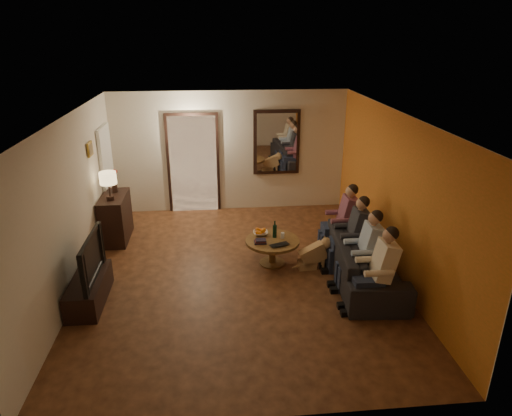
{
  "coord_description": "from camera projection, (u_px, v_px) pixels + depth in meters",
  "views": [
    {
      "loc": [
        -0.36,
        -6.58,
        3.77
      ],
      "look_at": [
        0.3,
        0.3,
        1.05
      ],
      "focal_mm": 32.0,
      "sensor_mm": 36.0,
      "label": 1
    }
  ],
  "objects": [
    {
      "name": "dog",
      "position": [
        313.0,
        253.0,
        7.62
      ],
      "size": [
        0.58,
        0.28,
        0.56
      ],
      "primitive_type": null,
      "rotation": [
        0.0,
        0.0,
        0.08
      ],
      "color": "#A57B4C",
      "rests_on": "floor"
    },
    {
      "name": "orange_accent",
      "position": [
        394.0,
        195.0,
        7.26
      ],
      "size": [
        0.01,
        6.0,
        2.6
      ],
      "primitive_type": "cube",
      "color": "#BA711F",
      "rests_on": "right_wall"
    },
    {
      "name": "back_wall",
      "position": [
        230.0,
        152.0,
        9.82
      ],
      "size": [
        5.0,
        0.02,
        2.6
      ],
      "primitive_type": "cube",
      "color": "beige",
      "rests_on": "floor"
    },
    {
      "name": "flower_vase",
      "position": [
        114.0,
        181.0,
        8.59
      ],
      "size": [
        0.14,
        0.14,
        0.44
      ],
      "primitive_type": null,
      "color": "#AF1A12",
      "rests_on": "dresser"
    },
    {
      "name": "mirror_frame",
      "position": [
        277.0,
        142.0,
        9.79
      ],
      "size": [
        1.0,
        0.05,
        1.4
      ],
      "primitive_type": "cube",
      "color": "black",
      "rests_on": "back_wall"
    },
    {
      "name": "framed_art",
      "position": [
        90.0,
        149.0,
        7.82
      ],
      "size": [
        0.03,
        0.28,
        0.24
      ],
      "primitive_type": "cube",
      "color": "#B28C33",
      "rests_on": "left_wall"
    },
    {
      "name": "right_wall",
      "position": [
        395.0,
        195.0,
        7.26
      ],
      "size": [
        0.02,
        6.0,
        2.6
      ],
      "primitive_type": "cube",
      "color": "beige",
      "rests_on": "floor"
    },
    {
      "name": "person_c",
      "position": [
        354.0,
        237.0,
        7.46
      ],
      "size": [
        0.6,
        0.4,
        1.2
      ],
      "primitive_type": null,
      "color": "tan",
      "rests_on": "sofa"
    },
    {
      "name": "door_trim",
      "position": [
        193.0,
        165.0,
        9.81
      ],
      "size": [
        1.12,
        0.04,
        2.22
      ],
      "primitive_type": "cube",
      "color": "black",
      "rests_on": "floor"
    },
    {
      "name": "wine_glass",
      "position": [
        283.0,
        235.0,
        7.75
      ],
      "size": [
        0.06,
        0.06,
        0.1
      ],
      "primitive_type": "cylinder",
      "color": "silver",
      "rests_on": "coffee_table"
    },
    {
      "name": "art_canvas",
      "position": [
        91.0,
        149.0,
        7.82
      ],
      "size": [
        0.01,
        0.22,
        0.18
      ],
      "primitive_type": "cube",
      "color": "brown",
      "rests_on": "left_wall"
    },
    {
      "name": "book_stack",
      "position": [
        260.0,
        241.0,
        7.58
      ],
      "size": [
        0.2,
        0.15,
        0.07
      ],
      "primitive_type": null,
      "color": "black",
      "rests_on": "coffee_table"
    },
    {
      "name": "front_wall",
      "position": [
        258.0,
        313.0,
        4.26
      ],
      "size": [
        5.0,
        0.02,
        2.6
      ],
      "primitive_type": "cube",
      "color": "beige",
      "rests_on": "floor"
    },
    {
      "name": "laptop",
      "position": [
        281.0,
        246.0,
        7.45
      ],
      "size": [
        0.38,
        0.32,
        0.03
      ],
      "primitive_type": "imported",
      "rotation": [
        0.0,
        0.0,
        0.37
      ],
      "color": "black",
      "rests_on": "coffee_table"
    },
    {
      "name": "coffee_table",
      "position": [
        272.0,
        252.0,
        7.79
      ],
      "size": [
        1.11,
        1.11,
        0.45
      ],
      "primitive_type": "cylinder",
      "rotation": [
        0.0,
        0.0,
        -0.24
      ],
      "color": "brown",
      "rests_on": "floor"
    },
    {
      "name": "bowl",
      "position": [
        261.0,
        233.0,
        7.88
      ],
      "size": [
        0.26,
        0.26,
        0.06
      ],
      "primitive_type": "imported",
      "color": "white",
      "rests_on": "coffee_table"
    },
    {
      "name": "tv",
      "position": [
        84.0,
        258.0,
        6.5
      ],
      "size": [
        1.14,
        0.15,
        0.66
      ],
      "primitive_type": "imported",
      "rotation": [
        0.0,
        0.0,
        1.57
      ],
      "color": "black",
      "rests_on": "tv_stand"
    },
    {
      "name": "kitchen_doorway",
      "position": [
        193.0,
        164.0,
        9.82
      ],
      "size": [
        1.0,
        0.06,
        2.1
      ],
      "primitive_type": "cube",
      "color": "#FFE0A5",
      "rests_on": "floor"
    },
    {
      "name": "left_wall",
      "position": [
        72.0,
        206.0,
        6.82
      ],
      "size": [
        0.02,
        6.0,
        2.6
      ],
      "primitive_type": "cube",
      "color": "beige",
      "rests_on": "floor"
    },
    {
      "name": "tv_stand",
      "position": [
        89.0,
        290.0,
        6.7
      ],
      "size": [
        0.45,
        1.18,
        0.39
      ],
      "primitive_type": "cube",
      "color": "black",
      "rests_on": "floor"
    },
    {
      "name": "white_door",
      "position": [
        108.0,
        178.0,
        9.05
      ],
      "size": [
        0.06,
        0.85,
        2.04
      ],
      "primitive_type": "cube",
      "color": "white",
      "rests_on": "floor"
    },
    {
      "name": "person_a",
      "position": [
        379.0,
        273.0,
        6.35
      ],
      "size": [
        0.6,
        0.4,
        1.2
      ],
      "primitive_type": null,
      "color": "tan",
      "rests_on": "sofa"
    },
    {
      "name": "sofa",
      "position": [
        364.0,
        259.0,
        7.28
      ],
      "size": [
        2.41,
        1.12,
        0.68
      ],
      "primitive_type": "imported",
      "rotation": [
        0.0,
        0.0,
        1.48
      ],
      "color": "black",
      "rests_on": "floor"
    },
    {
      "name": "person_d",
      "position": [
        344.0,
        222.0,
        8.01
      ],
      "size": [
        0.6,
        0.4,
        1.2
      ],
      "primitive_type": null,
      "color": "tan",
      "rests_on": "sofa"
    },
    {
      "name": "ceiling",
      "position": [
        237.0,
        116.0,
        6.56
      ],
      "size": [
        5.0,
        6.0,
        0.01
      ],
      "primitive_type": "cube",
      "color": "white",
      "rests_on": "back_wall"
    },
    {
      "name": "mirror_glass",
      "position": [
        277.0,
        143.0,
        9.77
      ],
      "size": [
        0.86,
        0.02,
        1.26
      ],
      "primitive_type": "cube",
      "color": "white",
      "rests_on": "back_wall"
    },
    {
      "name": "oranges",
      "position": [
        261.0,
        230.0,
        7.85
      ],
      "size": [
        0.2,
        0.2,
        0.08
      ],
      "primitive_type": null,
      "color": "orange",
      "rests_on": "bowl"
    },
    {
      "name": "fridge_glimpse",
      "position": [
        205.0,
        171.0,
        9.9
      ],
      "size": [
        0.45,
        0.03,
        1.7
      ],
      "primitive_type": "cube",
      "color": "silver",
      "rests_on": "floor"
    },
    {
      "name": "person_b",
      "position": [
        365.0,
        254.0,
        6.9
      ],
      "size": [
        0.6,
        0.4,
        1.2
      ],
      "primitive_type": null,
      "color": "tan",
      "rests_on": "sofa"
    },
    {
      "name": "wine_bottle",
      "position": [
        275.0,
        229.0,
        7.74
      ],
      "size": [
        0.07,
        0.07,
        0.31
      ],
      "primitive_type": null,
      "color": "black",
      "rests_on": "coffee_table"
    },
    {
      "name": "table_lamp",
      "position": [
        109.0,
        186.0,
        8.17
      ],
      "size": [
        0.3,
        0.3,
        0.54
      ],
      "primitive_type": null,
      "color": "beige",
      "rests_on": "dresser"
    },
    {
      "name": "floor",
      "position": [
        240.0,
        274.0,
        7.51
      ],
      "size": [
        5.0,
        6.0,
        0.01
      ],
      "primitive_type": "cube",
      "color": "#3A1E0F",
      "rests_on": "ground"
    },
    {
      "name": "dresser",
      "position": [
        116.0,
        218.0,
        8.63
      ],
      "size": [
        0.45,
        0.99,
        0.88
      ],
      "primitive_type": "cube",
      "color": "black",
      "rests_on": "floor"
    }
  ]
}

